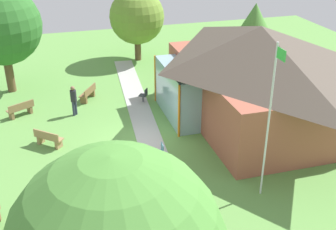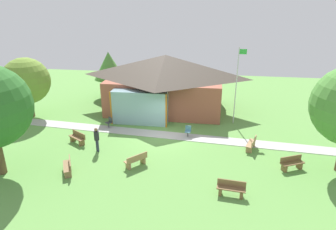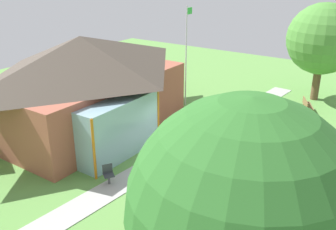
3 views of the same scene
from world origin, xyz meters
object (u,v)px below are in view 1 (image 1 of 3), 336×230
object	(u,v)px
bench_mid_left	(88,94)
tree_west_hedge	(137,17)
bench_mid_right	(155,223)
tree_lawn_corner	(1,26)
tree_behind_pavilion_left	(254,25)
patio_chair_lawn_spare	(160,153)
pavilion	(254,73)
flagpole	(269,118)
bench_front_left	(21,109)
bench_front_center	(49,139)
patio_chair_west	(144,96)
visitor_strolling_lawn	(74,98)

from	to	relation	value
bench_mid_left	tree_west_hedge	xyz separation A→B (m)	(-6.47, 4.52, 2.88)
bench_mid_right	tree_lawn_corner	distance (m)	16.53
tree_behind_pavilion_left	patio_chair_lawn_spare	bearing A→B (deg)	-44.49
patio_chair_lawn_spare	bench_mid_right	bearing A→B (deg)	166.50
pavilion	flagpole	xyz separation A→B (m)	(6.38, -2.61, 0.80)
bench_front_left	tree_lawn_corner	world-z (taller)	tree_lawn_corner
tree_behind_pavilion_left	bench_front_left	bearing A→B (deg)	-80.24
bench_mid_right	bench_mid_left	size ratio (longest dim) A/B	1.04
bench_front_center	tree_lawn_corner	world-z (taller)	tree_lawn_corner
flagpole	bench_mid_left	world-z (taller)	flagpole
flagpole	bench_front_left	distance (m)	14.34
patio_chair_west	tree_behind_pavilion_left	bearing A→B (deg)	-37.59
tree_west_hedge	bench_mid_right	bearing A→B (deg)	-10.81
bench_mid_left	flagpole	bearing A→B (deg)	-122.17
pavilion	visitor_strolling_lawn	xyz separation A→B (m)	(-3.18, -9.23, -1.67)
patio_chair_west	visitor_strolling_lawn	size ratio (longest dim) A/B	0.49
bench_front_left	tree_west_hedge	xyz separation A→B (m)	(-7.67, 8.40, 2.88)
patio_chair_lawn_spare	patio_chair_west	xyz separation A→B (m)	(-6.55, 0.81, 0.00)
bench_mid_left	bench_front_center	bearing A→B (deg)	-174.98
bench_mid_right	tree_west_hedge	bearing A→B (deg)	96.55
flagpole	visitor_strolling_lawn	distance (m)	11.89
bench_front_center	patio_chair_west	xyz separation A→B (m)	(-3.74, 5.67, 0.01)
tree_lawn_corner	patio_chair_west	bearing A→B (deg)	62.27
bench_mid_right	visitor_strolling_lawn	bearing A→B (deg)	117.56
bench_front_center	tree_lawn_corner	size ratio (longest dim) A/B	0.21
bench_mid_left	bench_front_left	xyz separation A→B (m)	(1.19, -3.88, 0.00)
pavilion	bench_front_left	distance (m)	12.95
pavilion	bench_front_left	size ratio (longest dim) A/B	7.42
bench_front_left	tree_behind_pavilion_left	size ratio (longest dim) A/B	0.31
flagpole	bench_front_center	world-z (taller)	flagpole
patio_chair_west	visitor_strolling_lawn	distance (m)	4.22
bench_front_left	flagpole	bearing A→B (deg)	-75.67
tree_west_hedge	flagpole	bearing A→B (deg)	3.60
bench_mid_right	visitor_strolling_lawn	xyz separation A→B (m)	(-10.52, -1.89, 0.62)
bench_mid_left	visitor_strolling_lawn	size ratio (longest dim) A/B	0.87
flagpole	patio_chair_lawn_spare	world-z (taller)	flagpole
flagpole	patio_chair_lawn_spare	distance (m)	5.79
visitor_strolling_lawn	bench_mid_right	bearing A→B (deg)	-123.75
patio_chair_lawn_spare	patio_chair_west	size ratio (longest dim) A/B	1.00
pavilion	visitor_strolling_lawn	distance (m)	9.91
patio_chair_lawn_spare	visitor_strolling_lawn	xyz separation A→B (m)	(-5.95, -3.32, 0.61)
bench_front_left	tree_lawn_corner	size ratio (longest dim) A/B	0.23
tree_lawn_corner	bench_front_center	bearing A→B (deg)	14.39
tree_lawn_corner	tree_west_hedge	bearing A→B (deg)	112.48
bench_mid_right	patio_chair_lawn_spare	size ratio (longest dim) A/B	1.82
bench_mid_right	tree_west_hedge	distance (m)	19.44
tree_west_hedge	patio_chair_west	bearing A→B (deg)	-10.00
bench_mid_right	pavilion	bearing A→B (deg)	62.35
bench_mid_left	patio_chair_west	bearing A→B (deg)	-80.68
visitor_strolling_lawn	tree_lawn_corner	size ratio (longest dim) A/B	0.26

